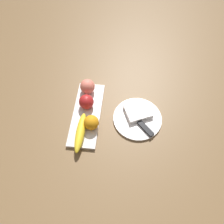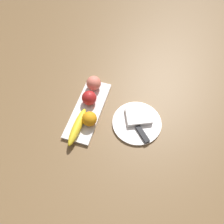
# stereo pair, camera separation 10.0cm
# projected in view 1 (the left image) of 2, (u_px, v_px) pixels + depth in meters

# --- Properties ---
(ground_plane) EXTENTS (2.40, 2.40, 0.00)m
(ground_plane) POSITION_uv_depth(u_px,v_px,m) (92.00, 113.00, 1.06)
(ground_plane) COLOR brown
(fruit_tray) EXTENTS (0.35, 0.13, 0.02)m
(fruit_tray) POSITION_uv_depth(u_px,v_px,m) (87.00, 114.00, 1.04)
(fruit_tray) COLOR silver
(fruit_tray) RESTS_ON ground_plane
(apple) EXTENTS (0.07, 0.07, 0.07)m
(apple) POSITION_uv_depth(u_px,v_px,m) (86.00, 102.00, 1.03)
(apple) COLOR #B01F20
(apple) RESTS_ON fruit_tray
(banana) EXTENTS (0.20, 0.04, 0.04)m
(banana) POSITION_uv_depth(u_px,v_px,m) (80.00, 132.00, 0.96)
(banana) COLOR yellow
(banana) RESTS_ON fruit_tray
(orange_near_apple) EXTENTS (0.07, 0.07, 0.07)m
(orange_near_apple) POSITION_uv_depth(u_px,v_px,m) (91.00, 122.00, 0.97)
(orange_near_apple) COLOR orange
(orange_near_apple) RESTS_ON fruit_tray
(peach) EXTENTS (0.07, 0.07, 0.07)m
(peach) POSITION_uv_depth(u_px,v_px,m) (88.00, 86.00, 1.08)
(peach) COLOR #EB7764
(peach) RESTS_ON fruit_tray
(dinner_plate) EXTENTS (0.23, 0.23, 0.01)m
(dinner_plate) POSITION_uv_depth(u_px,v_px,m) (137.00, 119.00, 1.03)
(dinner_plate) COLOR white
(dinner_plate) RESTS_ON ground_plane
(folded_napkin) EXTENTS (0.14, 0.15, 0.02)m
(folded_napkin) POSITION_uv_depth(u_px,v_px,m) (138.00, 112.00, 1.03)
(folded_napkin) COLOR white
(folded_napkin) RESTS_ON dinner_plate
(knife) EXTENTS (0.14, 0.14, 0.01)m
(knife) POSITION_uv_depth(u_px,v_px,m) (143.00, 126.00, 1.00)
(knife) COLOR silver
(knife) RESTS_ON dinner_plate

